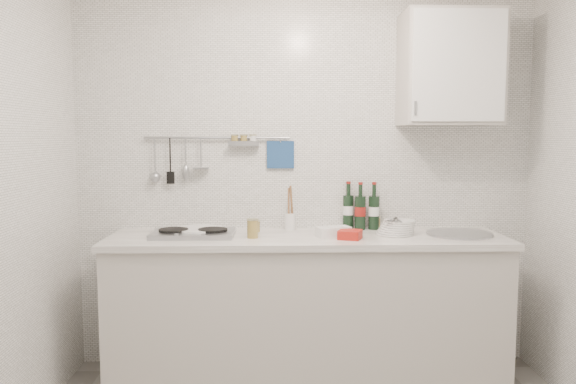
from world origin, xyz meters
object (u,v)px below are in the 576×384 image
object	(u,v)px
plate_stack_sink	(397,227)
wall_cabinet	(450,69)
utensil_crock	(290,219)
wine_bottles	(361,206)
plate_stack_hob	(198,231)

from	to	relation	value
plate_stack_sink	wall_cabinet	bearing A→B (deg)	15.76
wall_cabinet	utensil_crock	size ratio (longest dim) A/B	2.40
wall_cabinet	utensil_crock	bearing A→B (deg)	174.45
wall_cabinet	wine_bottles	distance (m)	1.03
utensil_crock	plate_stack_sink	bearing A→B (deg)	-16.18
plate_stack_hob	utensil_crock	world-z (taller)	utensil_crock
plate_stack_hob	utensil_crock	size ratio (longest dim) A/B	1.11
plate_stack_hob	wine_bottles	size ratio (longest dim) A/B	1.05
wall_cabinet	plate_stack_hob	size ratio (longest dim) A/B	2.15
wine_bottles	utensil_crock	bearing A→B (deg)	-177.71
wall_cabinet	plate_stack_sink	size ratio (longest dim) A/B	2.84
plate_stack_sink	utensil_crock	bearing A→B (deg)	163.82
plate_stack_sink	plate_stack_hob	bearing A→B (deg)	178.66
utensil_crock	wine_bottles	bearing A→B (deg)	2.29
wall_cabinet	plate_stack_hob	bearing A→B (deg)	-177.61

